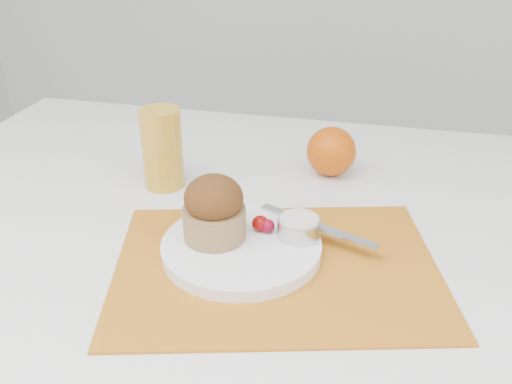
% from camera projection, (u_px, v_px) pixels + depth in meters
% --- Properties ---
extents(placemat, '(0.46, 0.38, 0.00)m').
position_uv_depth(placemat, '(276.00, 267.00, 0.70)').
color(placemat, '#C7731B').
rests_on(placemat, table).
extents(plate, '(0.22, 0.22, 0.02)m').
position_uv_depth(plate, '(241.00, 247.00, 0.72)').
color(plate, white).
rests_on(plate, placemat).
extents(ramekin, '(0.06, 0.06, 0.02)m').
position_uv_depth(ramekin, '(299.00, 228.00, 0.72)').
color(ramekin, '#BBBCC0').
rests_on(ramekin, plate).
extents(cream, '(0.06, 0.06, 0.01)m').
position_uv_depth(cream, '(299.00, 220.00, 0.72)').
color(cream, silver).
rests_on(cream, ramekin).
extents(raspberry_near, '(0.02, 0.02, 0.02)m').
position_uv_depth(raspberry_near, '(260.00, 223.00, 0.74)').
color(raspberry_near, '#5F0302').
rests_on(raspberry_near, plate).
extents(raspberry_far, '(0.02, 0.02, 0.02)m').
position_uv_depth(raspberry_far, '(267.00, 226.00, 0.74)').
color(raspberry_far, '#610216').
rests_on(raspberry_far, plate).
extents(butter_knife, '(0.17, 0.08, 0.00)m').
position_uv_depth(butter_knife, '(317.00, 226.00, 0.75)').
color(butter_knife, silver).
rests_on(butter_knife, plate).
extents(orange, '(0.08, 0.08, 0.08)m').
position_uv_depth(orange, '(331.00, 151.00, 0.92)').
color(orange, '#D35407').
rests_on(orange, table).
extents(juice_glass, '(0.07, 0.07, 0.13)m').
position_uv_depth(juice_glass, '(162.00, 148.00, 0.87)').
color(juice_glass, gold).
rests_on(juice_glass, table).
extents(muffin, '(0.09, 0.09, 0.09)m').
position_uv_depth(muffin, '(214.00, 209.00, 0.71)').
color(muffin, '#A47F4F').
rests_on(muffin, plate).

